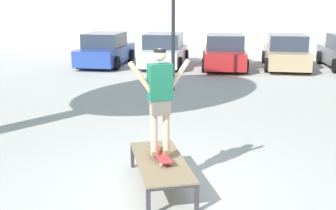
# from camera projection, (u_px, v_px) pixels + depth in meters

# --- Properties ---
(ground_plane) EXTENTS (120.00, 120.00, 0.00)m
(ground_plane) POSITION_uv_depth(u_px,v_px,m) (168.00, 189.00, 6.75)
(ground_plane) COLOR #B7B5AD
(skate_box) EXTENTS (1.26, 2.04, 0.46)m
(skate_box) POSITION_uv_depth(u_px,v_px,m) (161.00, 163.00, 6.75)
(skate_box) COLOR #38383D
(skate_box) RESTS_ON ground
(skateboard) EXTENTS (0.50, 0.81, 0.09)m
(skateboard) POSITION_uv_depth(u_px,v_px,m) (160.00, 155.00, 6.76)
(skateboard) COLOR #B23333
(skateboard) RESTS_ON skate_box
(skater) EXTENTS (0.95, 0.46, 1.69)m
(skater) POSITION_uv_depth(u_px,v_px,m) (160.00, 95.00, 6.52)
(skater) COLOR beige
(skater) RESTS_ON skateboard
(car_blue) EXTENTS (2.19, 4.33, 1.50)m
(car_blue) POSITION_uv_depth(u_px,v_px,m) (106.00, 50.00, 19.43)
(car_blue) COLOR #28479E
(car_blue) RESTS_ON ground
(car_white) EXTENTS (2.14, 4.31, 1.50)m
(car_white) POSITION_uv_depth(u_px,v_px,m) (164.00, 51.00, 19.18)
(car_white) COLOR silver
(car_white) RESTS_ON ground
(car_red) EXTENTS (2.00, 4.24, 1.50)m
(car_red) POSITION_uv_depth(u_px,v_px,m) (224.00, 53.00, 18.61)
(car_red) COLOR red
(car_red) RESTS_ON ground
(car_tan) EXTENTS (2.21, 4.34, 1.50)m
(car_tan) POSITION_uv_depth(u_px,v_px,m) (286.00, 53.00, 18.56)
(car_tan) COLOR tan
(car_tan) RESTS_ON ground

